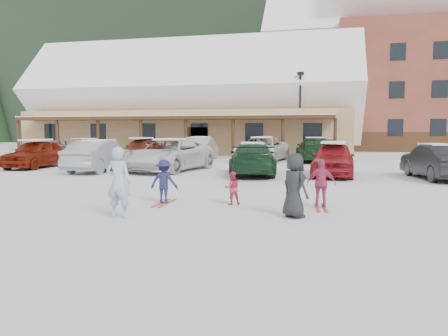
% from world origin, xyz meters
% --- Properties ---
extents(ground, '(160.00, 160.00, 0.00)m').
position_xyz_m(ground, '(0.00, 0.00, 0.00)').
color(ground, silver).
rests_on(ground, ground).
extents(forested_hillside, '(300.00, 70.00, 38.00)m').
position_xyz_m(forested_hillside, '(0.00, 85.00, 19.00)').
color(forested_hillside, black).
rests_on(forested_hillside, ground).
extents(day_lodge, '(29.12, 12.50, 10.38)m').
position_xyz_m(day_lodge, '(-9.00, 27.96, 3.94)').
color(day_lodge, tan).
rests_on(day_lodge, ground).
extents(alpine_hotel, '(31.48, 14.01, 21.48)m').
position_xyz_m(alpine_hotel, '(14.27, 38.00, 8.63)').
color(alpine_hotel, brown).
rests_on(alpine_hotel, ground).
extents(lamp_post, '(0.50, 0.25, 6.34)m').
position_xyz_m(lamp_post, '(1.03, 23.41, 3.57)').
color(lamp_post, black).
rests_on(lamp_post, ground).
extents(conifer_0, '(4.40, 4.40, 10.20)m').
position_xyz_m(conifer_0, '(-26.00, 30.00, 5.69)').
color(conifer_0, black).
rests_on(conifer_0, ground).
extents(conifer_2, '(5.28, 5.28, 12.24)m').
position_xyz_m(conifer_2, '(-30.00, 42.00, 6.83)').
color(conifer_2, black).
rests_on(conifer_2, ground).
extents(conifer_3, '(3.96, 3.96, 9.18)m').
position_xyz_m(conifer_3, '(6.00, 44.00, 5.12)').
color(conifer_3, black).
rests_on(conifer_3, ground).
extents(adult_skier, '(0.61, 0.40, 1.64)m').
position_xyz_m(adult_skier, '(-1.66, -1.21, 0.82)').
color(adult_skier, '#A4B9E5').
rests_on(adult_skier, ground).
extents(toddler_red, '(0.53, 0.48, 0.89)m').
position_xyz_m(toddler_red, '(0.50, 1.14, 0.45)').
color(toddler_red, '#CA3050').
rests_on(toddler_red, ground).
extents(child_navy, '(0.79, 0.46, 1.21)m').
position_xyz_m(child_navy, '(-1.35, 0.87, 0.60)').
color(child_navy, '#1E1F44').
rests_on(child_navy, ground).
extents(skis_child_navy, '(0.23, 1.40, 0.03)m').
position_xyz_m(skis_child_navy, '(-1.35, 0.87, 0.01)').
color(skis_child_navy, '#C2421B').
rests_on(skis_child_navy, ground).
extents(child_magenta, '(0.77, 0.37, 1.27)m').
position_xyz_m(child_magenta, '(2.85, 1.13, 0.64)').
color(child_magenta, '#B83C62').
rests_on(child_magenta, ground).
extents(skis_child_magenta, '(0.30, 1.41, 0.03)m').
position_xyz_m(skis_child_magenta, '(2.85, 1.13, 0.01)').
color(skis_child_magenta, '#C2421B').
rests_on(skis_child_magenta, ground).
extents(bystander_dark, '(0.85, 0.85, 1.49)m').
position_xyz_m(bystander_dark, '(2.25, -0.26, 0.75)').
color(bystander_dark, black).
rests_on(bystander_dark, ground).
extents(parked_car_0, '(2.00, 4.45, 1.48)m').
position_xyz_m(parked_car_0, '(-11.96, 9.93, 0.74)').
color(parked_car_0, maroon).
rests_on(parked_car_0, ground).
extents(parked_car_1, '(1.67, 4.59, 1.50)m').
position_xyz_m(parked_car_1, '(-7.68, 8.84, 0.75)').
color(parked_car_1, '#9B9CA0').
rests_on(parked_car_1, ground).
extents(parked_car_2, '(3.49, 5.98, 1.56)m').
position_xyz_m(parked_car_2, '(-4.48, 9.89, 0.78)').
color(parked_car_2, white).
rests_on(parked_car_2, ground).
extents(parked_car_3, '(2.81, 5.17, 1.42)m').
position_xyz_m(parked_car_3, '(-0.22, 8.87, 0.71)').
color(parked_car_3, '#15361F').
rests_on(parked_car_3, ground).
extents(parked_car_4, '(2.00, 4.44, 1.48)m').
position_xyz_m(parked_car_4, '(3.29, 9.22, 0.74)').
color(parked_car_4, maroon).
rests_on(parked_car_4, ground).
extents(parked_car_5, '(2.22, 4.51, 1.42)m').
position_xyz_m(parked_car_5, '(7.37, 8.93, 0.71)').
color(parked_car_5, black).
rests_on(parked_car_5, ground).
extents(parked_car_7, '(2.43, 4.95, 1.39)m').
position_xyz_m(parked_car_7, '(-13.37, 16.96, 0.69)').
color(parked_car_7, gray).
rests_on(parked_car_7, ground).
extents(parked_car_8, '(1.92, 4.38, 1.47)m').
position_xyz_m(parked_car_8, '(-9.05, 16.91, 0.73)').
color(parked_car_8, maroon).
rests_on(parked_car_8, ground).
extents(parked_car_9, '(2.01, 4.78, 1.54)m').
position_xyz_m(parked_car_9, '(-5.07, 17.44, 0.77)').
color(parked_car_9, '#ACABB0').
rests_on(parked_car_9, ground).
extents(parked_car_10, '(3.23, 5.85, 1.55)m').
position_xyz_m(parked_car_10, '(-0.95, 17.03, 0.77)').
color(parked_car_10, white).
rests_on(parked_car_10, ground).
extents(parked_car_11, '(2.74, 5.45, 1.52)m').
position_xyz_m(parked_car_11, '(2.28, 17.70, 0.76)').
color(parked_car_11, '#1A3B21').
rests_on(parked_car_11, ground).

